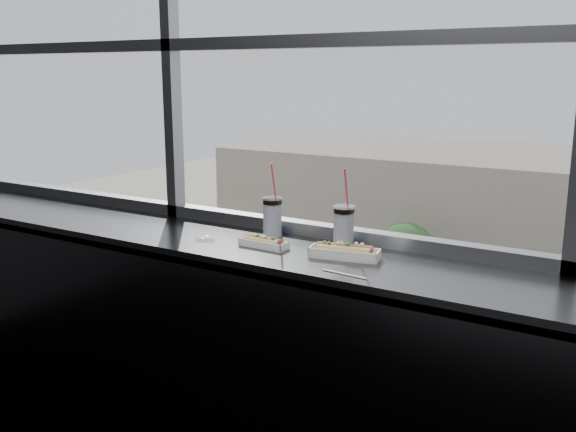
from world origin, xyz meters
The scene contains 14 objects.
wall_back_lower centered at (0.00, 1.50, 0.55)m, with size 6.00×6.00×0.00m, color black.
counter centered at (0.00, 1.23, 1.07)m, with size 6.00×0.55×0.06m, color #565859.
counter_fascia centered at (0.00, 0.97, 0.55)m, with size 6.00×0.04×1.04m, color #565859.
hotdog_tray_left centered at (-0.23, 1.20, 1.12)m, with size 0.23×0.08×0.06m.
hotdog_tray_right centered at (0.16, 1.23, 1.13)m, with size 0.31×0.15×0.07m.
soda_cup_left centered at (-0.30, 1.39, 1.20)m, with size 0.10×0.10×0.35m.
soda_cup_right centered at (0.08, 1.37, 1.21)m, with size 0.10×0.10×0.36m.
loose_straw centered at (0.26, 1.02, 1.10)m, with size 0.01×0.01×0.20m, color white.
wrapper centered at (-0.53, 1.16, 1.11)m, with size 0.10×0.07×0.03m, color silver.
car_far_a centered at (-9.41, 25.50, -9.88)m, with size 6.38×2.66×2.13m, color black.
car_near_b centered at (-5.64, 17.50, -9.93)m, with size 6.09×2.54×2.03m, color black.
car_near_a centered at (-15.82, 17.50, -10.02)m, with size 5.55×2.31×1.85m, color gray.
pedestrian_a centered at (-4.13, 28.35, -9.99)m, with size 0.86×0.65×1.94m, color #66605B.
tree_left centered at (-10.33, 29.50, -7.43)m, with size 3.37×3.37×5.26m.
Camera 1 is at (1.31, -1.10, 1.86)m, focal length 40.00 mm.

